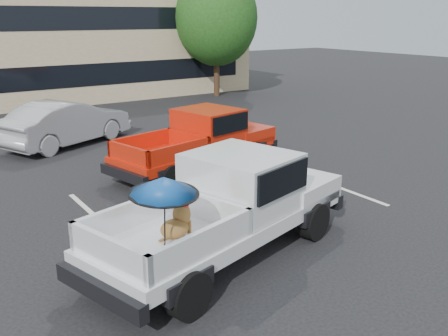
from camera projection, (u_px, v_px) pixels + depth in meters
The scene contains 9 objects.
ground at pixel (278, 228), 10.61m from camera, with size 90.00×90.00×0.00m, color black.
stripe_left at pixel (109, 228), 10.58m from camera, with size 0.12×5.00×0.01m, color silver.
stripe_right at pixel (314, 179), 13.81m from camera, with size 0.12×5.00×0.01m, color silver.
motel_building at pixel (60, 37), 27.34m from camera, with size 20.40×8.40×6.30m.
tree_right at pixel (216, 18), 26.87m from camera, with size 4.46×4.46×6.78m.
tree_back at pixel (107, 14), 31.52m from camera, with size 4.68×4.68×7.11m.
silver_pickup at pixel (233, 199), 9.29m from camera, with size 6.01×3.41×2.06m.
red_pickup at pixel (205, 137), 14.52m from camera, with size 5.55×2.91×1.74m.
silver_sedan at pixel (67, 123), 17.25m from camera, with size 1.64×4.71×1.55m, color #A9ABB1.
Camera 1 is at (-6.46, -7.43, 4.32)m, focal length 40.00 mm.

